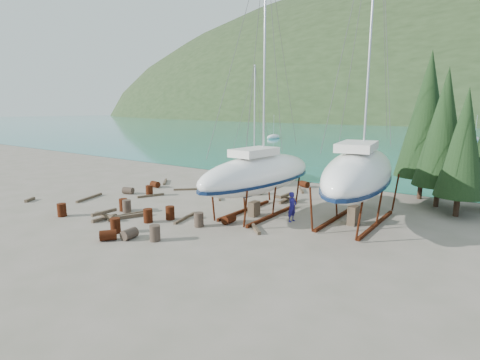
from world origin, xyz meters
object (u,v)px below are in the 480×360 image
Objects in this scene: large_sailboat_far at (359,173)px; worker at (292,207)px; small_sailboat_shore at (252,163)px; large_sailboat_near at (259,174)px.

large_sailboat_far is 4.64m from worker.
large_sailboat_far reaches higher than worker.
large_sailboat_far is at bearing -45.13° from small_sailboat_shore.
worker is (9.49, -9.50, -0.89)m from small_sailboat_shore.
small_sailboat_shore is 13.46m from worker.
small_sailboat_shore is (-12.90, 7.29, -1.36)m from large_sailboat_far.
worker is at bearing 0.96° from large_sailboat_near.
large_sailboat_far is 14.87m from small_sailboat_shore.
large_sailboat_near is at bearing -69.54° from small_sailboat_shore.
large_sailboat_near is at bearing -170.07° from large_sailboat_far.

